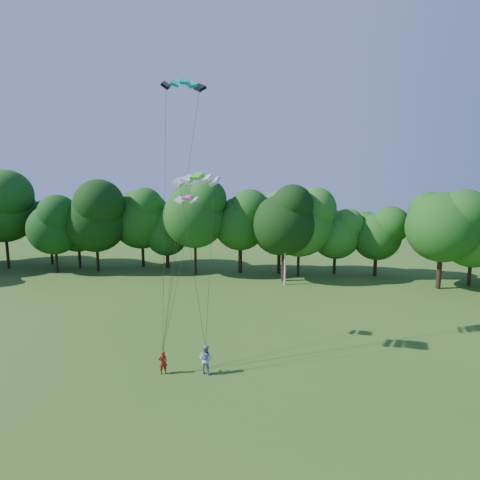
# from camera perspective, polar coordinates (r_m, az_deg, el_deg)

# --- Properties ---
(ground) EXTENTS (160.00, 160.00, 0.00)m
(ground) POSITION_cam_1_polar(r_m,az_deg,el_deg) (19.32, -14.80, -31.18)
(ground) COLOR #315918
(ground) RESTS_ON ground
(utility_pole) EXTENTS (1.65, 0.70, 8.69)m
(utility_pole) POSITION_cam_1_polar(r_m,az_deg,el_deg) (46.03, 6.91, -1.40)
(utility_pole) COLOR silver
(utility_pole) RESTS_ON ground
(kite_flyer_left) EXTENTS (0.68, 0.63, 1.56)m
(kite_flyer_left) POSITION_cam_1_polar(r_m,az_deg,el_deg) (26.13, -11.68, -17.77)
(kite_flyer_left) COLOR maroon
(kite_flyer_left) RESTS_ON ground
(kite_flyer_right) EXTENTS (1.10, 0.96, 1.92)m
(kite_flyer_right) POSITION_cam_1_polar(r_m,az_deg,el_deg) (25.72, -5.27, -17.63)
(kite_flyer_right) COLOR #8F9EC7
(kite_flyer_right) RESTS_ON ground
(kite_teal) EXTENTS (3.21, 2.39, 0.72)m
(kite_teal) POSITION_cam_1_polar(r_m,az_deg,el_deg) (28.79, -8.72, 22.80)
(kite_teal) COLOR #059999
(kite_teal) RESTS_ON ground
(kite_green) EXTENTS (3.11, 1.50, 0.59)m
(kite_green) POSITION_cam_1_polar(r_m,az_deg,el_deg) (25.60, -6.54, 9.69)
(kite_green) COLOR #40D720
(kite_green) RESTS_ON ground
(kite_pink) EXTENTS (1.74, 0.93, 0.35)m
(kite_pink) POSITION_cam_1_polar(r_m,az_deg,el_deg) (28.25, -8.07, 6.46)
(kite_pink) COLOR #D23A90
(kite_pink) RESTS_ON ground
(tree_back_west) EXTENTS (7.87, 7.87, 11.44)m
(tree_back_west) POSITION_cam_1_polar(r_m,az_deg,el_deg) (58.10, -26.50, 2.48)
(tree_back_west) COLOR #301D13
(tree_back_west) RESTS_ON ground
(tree_back_center) EXTENTS (8.59, 8.59, 12.50)m
(tree_back_center) POSITION_cam_1_polar(r_m,az_deg,el_deg) (47.47, 6.73, 2.97)
(tree_back_center) COLOR #311B13
(tree_back_center) RESTS_ON ground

